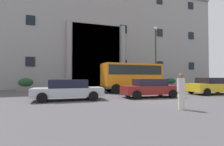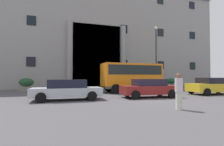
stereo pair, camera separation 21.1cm
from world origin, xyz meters
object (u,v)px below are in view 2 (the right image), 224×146
at_px(parked_compact_extra, 213,86).
at_px(motorcycle_near_kerb, 198,88).
at_px(pedestrian_woman_dark_dress, 179,91).
at_px(hedge_planter_east, 152,84).
at_px(white_taxi_kerbside, 149,88).
at_px(hedge_planter_entrance_left, 130,84).
at_px(lamppost_plaza_centre, 156,53).
at_px(orange_minibus, 131,75).
at_px(parked_sedan_second, 67,89).
at_px(hedge_planter_west, 171,83).
at_px(motorcycle_far_end, 152,89).
at_px(hedge_planter_far_west, 107,83).
at_px(bus_stop_sign, 156,76).
at_px(hedge_planter_far_east, 26,85).

xyz_separation_m(parked_compact_extra, motorcycle_near_kerb, (0.19, 1.95, -0.30)).
xyz_separation_m(parked_compact_extra, pedestrian_woman_dark_dress, (-7.79, -5.08, 0.10)).
relative_size(hedge_planter_east, white_taxi_kerbside, 0.50).
height_order(hedge_planter_entrance_left, lamppost_plaza_centre, lamppost_plaza_centre).
relative_size(parked_compact_extra, lamppost_plaza_centre, 0.56).
xyz_separation_m(orange_minibus, hedge_planter_entrance_left, (1.94, 4.69, -1.08)).
bearing_deg(parked_sedan_second, hedge_planter_west, 32.11).
relative_size(hedge_planter_west, hedge_planter_entrance_left, 0.98).
height_order(orange_minibus, hedge_planter_east, orange_minibus).
xyz_separation_m(hedge_planter_east, hedge_planter_entrance_left, (-3.33, -0.25, 0.01)).
bearing_deg(hedge_planter_east, motorcycle_far_end, -120.39).
height_order(hedge_planter_far_west, lamppost_plaza_centre, lamppost_plaza_centre).
relative_size(bus_stop_sign, motorcycle_far_end, 1.40).
relative_size(hedge_planter_far_west, pedestrian_woman_dark_dress, 0.92).
bearing_deg(parked_sedan_second, hedge_planter_far_west, 60.75).
relative_size(hedge_planter_far_east, motorcycle_far_end, 0.82).
bearing_deg(orange_minibus, bus_stop_sign, 26.55).
distance_m(hedge_planter_far_west, parked_sedan_second, 10.94).
xyz_separation_m(bus_stop_sign, motorcycle_near_kerb, (1.95, -4.50, -1.26)).
relative_size(white_taxi_kerbside, motorcycle_near_kerb, 2.20).
distance_m(hedge_planter_east, motorcycle_far_end, 8.30).
bearing_deg(hedge_planter_entrance_left, white_taxi_kerbside, -105.62).
bearing_deg(motorcycle_near_kerb, pedestrian_woman_dark_dress, -130.56).
distance_m(orange_minibus, white_taxi_kerbside, 4.78).
xyz_separation_m(bus_stop_sign, hedge_planter_entrance_left, (-2.28, 2.53, -1.08)).
distance_m(parked_sedan_second, lamppost_plaza_centre, 14.20).
distance_m(hedge_planter_far_west, white_taxi_kerbside, 9.80).
bearing_deg(hedge_planter_entrance_left, hedge_planter_west, 1.19).
xyz_separation_m(parked_sedan_second, lamppost_plaza_centre, (11.49, 7.35, 3.97)).
height_order(bus_stop_sign, motorcycle_near_kerb, bus_stop_sign).
bearing_deg(bus_stop_sign, motorcycle_near_kerb, -66.60).
xyz_separation_m(hedge_planter_west, lamppost_plaza_centre, (-3.59, -1.76, 4.00)).
bearing_deg(motorcycle_far_end, hedge_planter_far_west, 103.84).
distance_m(orange_minibus, motorcycle_far_end, 2.77).
bearing_deg(motorcycle_near_kerb, parked_sedan_second, -163.32).
distance_m(motorcycle_near_kerb, pedestrian_woman_dark_dress, 10.65).
bearing_deg(hedge_planter_west, hedge_planter_east, 178.00).
relative_size(hedge_planter_far_east, lamppost_plaza_centre, 0.20).
distance_m(hedge_planter_east, lamppost_plaza_centre, 4.48).
bearing_deg(motorcycle_far_end, bus_stop_sign, 51.64).
distance_m(motorcycle_near_kerb, lamppost_plaza_centre, 6.98).
bearing_deg(bus_stop_sign, hedge_planter_far_east, 169.07).
distance_m(hedge_planter_far_east, lamppost_plaza_centre, 16.05).
distance_m(hedge_planter_far_west, motorcycle_near_kerb, 10.47).
bearing_deg(hedge_planter_far_west, lamppost_plaza_centre, -19.42).
bearing_deg(hedge_planter_east, orange_minibus, -136.91).
distance_m(hedge_planter_far_east, hedge_planter_entrance_left, 12.50).
relative_size(hedge_planter_far_west, motorcycle_near_kerb, 0.81).
relative_size(bus_stop_sign, hedge_planter_entrance_left, 1.50).
distance_m(hedge_planter_east, motorcycle_near_kerb, 7.34).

